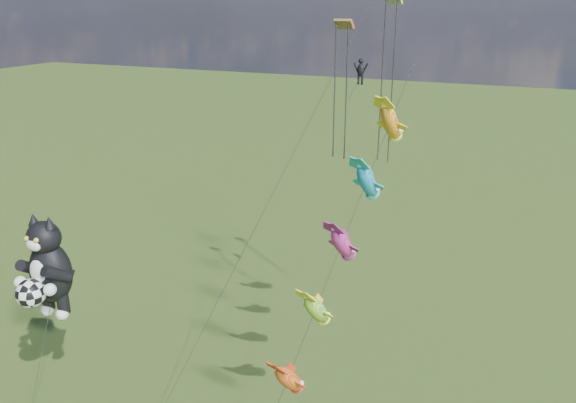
% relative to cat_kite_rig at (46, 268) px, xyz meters
% --- Properties ---
extents(ground, '(300.00, 300.00, 0.00)m').
position_rel_cat_kite_rig_xyz_m(ground, '(-1.39, -0.17, -8.63)').
color(ground, '#1F380E').
extents(cat_kite_rig, '(2.76, 4.22, 11.65)m').
position_rel_cat_kite_rig_xyz_m(cat_kite_rig, '(0.00, 0.00, 0.00)').
color(cat_kite_rig, brown).
rests_on(cat_kite_rig, ground).
extents(fish_windsock_rig, '(3.99, 15.53, 19.27)m').
position_rel_cat_kite_rig_xyz_m(fish_windsock_rig, '(15.05, 4.70, 2.18)').
color(fish_windsock_rig, brown).
rests_on(fish_windsock_rig, ground).
extents(parafoil_rig, '(9.05, 15.57, 24.79)m').
position_rel_cat_kite_rig_xyz_m(parafoil_rig, '(13.28, 11.94, 9.60)').
color(parafoil_rig, brown).
rests_on(parafoil_rig, ground).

